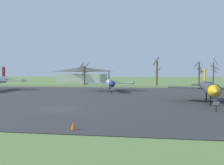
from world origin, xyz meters
TOP-DOWN VIEW (x-y plane):
  - ground_plane at (0.00, 0.00)m, footprint 600.00×600.00m
  - asphalt_apron at (0.00, 15.23)m, footprint 82.79×50.78m
  - grass_verge_strip at (0.00, 46.62)m, footprint 142.79×12.00m
  - jet_fighter_front_left at (1.41, 26.61)m, footprint 11.00×13.40m
  - info_placard_front_left at (2.84, 19.24)m, footprint 0.56×0.38m
  - jet_fighter_front_right at (17.44, 7.78)m, footprint 10.45×15.13m
  - info_placard_front_right at (16.31, 0.24)m, footprint 0.62×0.35m
  - bare_tree_far_left at (-12.39, 55.25)m, footprint 3.18×2.78m
  - bare_tree_left_of_center at (12.55, 54.07)m, footprint 2.63×1.90m
  - bare_tree_center at (26.03, 54.79)m, footprint 3.11×2.75m
  - bare_tree_right_of_center at (30.37, 54.28)m, footprint 2.56×2.30m
  - visitor_building at (-20.16, 79.33)m, footprint 23.38×13.48m
  - traffic_cone at (4.50, -8.84)m, footprint 0.40×0.40m

SIDE VIEW (x-z plane):
  - ground_plane at x=0.00m, z-range 0.00..0.00m
  - asphalt_apron at x=0.00m, z-range 0.00..0.05m
  - grass_verge_strip at x=0.00m, z-range 0.00..0.06m
  - traffic_cone at x=4.50m, z-range 0.00..0.58m
  - info_placard_front_left at x=2.84m, z-range 0.14..1.21m
  - info_placard_front_right at x=16.31m, z-range 0.16..1.26m
  - jet_fighter_front_left at x=1.41m, z-range -0.35..4.19m
  - jet_fighter_front_right at x=17.44m, z-range -0.19..4.39m
  - visitor_building at x=-20.16m, z-range -0.06..7.08m
  - bare_tree_far_left at x=-12.39m, z-range 0.01..7.89m
  - bare_tree_center at x=26.03m, z-range 0.28..8.12m
  - bare_tree_right_of_center at x=30.37m, z-range -0.07..8.83m
  - bare_tree_left_of_center at x=12.55m, z-range -0.18..9.39m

